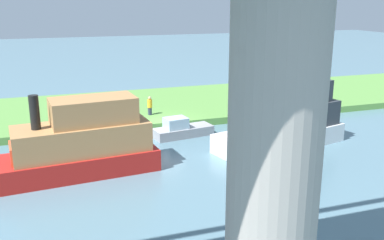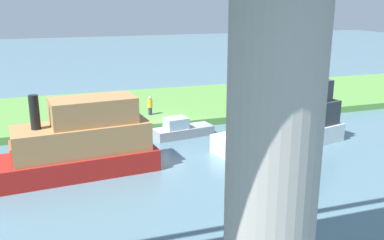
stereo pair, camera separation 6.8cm
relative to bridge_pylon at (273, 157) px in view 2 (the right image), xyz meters
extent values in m
plane|color=slate|center=(-2.28, -18.83, -4.87)|extent=(160.00, 160.00, 0.00)
cube|color=#5B9342|center=(-2.28, -24.83, -4.62)|extent=(80.00, 12.00, 0.50)
cylinder|color=#9E998E|center=(0.00, 0.00, 0.00)|extent=(2.44, 2.44, 9.74)
cylinder|color=#2D334C|center=(-1.76, -21.34, -4.10)|extent=(0.29, 0.29, 0.55)
cylinder|color=gold|center=(-1.76, -21.34, -3.52)|extent=(0.37, 0.37, 0.60)
sphere|color=tan|center=(-1.76, -21.34, -3.10)|extent=(0.24, 0.24, 0.24)
cylinder|color=brown|center=(-8.44, -19.88, -3.91)|extent=(0.20, 0.20, 0.92)
cube|color=red|center=(4.34, -12.68, -4.30)|extent=(8.72, 3.59, 1.13)
cube|color=#B27F4C|center=(3.87, -12.72, -2.98)|extent=(7.00, 3.15, 1.51)
cube|color=#B27F4C|center=(3.21, -12.78, -1.57)|extent=(4.42, 2.53, 1.32)
cylinder|color=black|center=(6.03, -12.53, -1.38)|extent=(0.47, 0.47, 1.70)
cube|color=#D84C2D|center=(6.59, -12.47, -3.31)|extent=(1.66, 1.83, 0.85)
cube|color=#99999E|center=(-2.97, -17.06, -4.56)|extent=(4.13, 1.98, 0.62)
cube|color=silver|center=(-2.45, -16.98, -3.90)|extent=(1.58, 1.33, 0.71)
cube|color=white|center=(-7.96, -13.12, -4.30)|extent=(8.98, 4.86, 1.14)
cube|color=#33383D|center=(-8.42, -13.24, -2.97)|extent=(7.25, 4.16, 1.52)
cube|color=#33383D|center=(-9.06, -13.40, -1.55)|extent=(4.67, 3.15, 1.33)
cylinder|color=black|center=(-6.30, -12.70, -1.36)|extent=(0.47, 0.47, 1.71)
cube|color=#D84C2D|center=(-5.75, -12.56, -3.31)|extent=(1.89, 2.03, 0.85)
camera|label=1|loc=(5.44, 9.36, 3.94)|focal=40.94mm
camera|label=2|loc=(5.38, 9.38, 3.94)|focal=40.94mm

